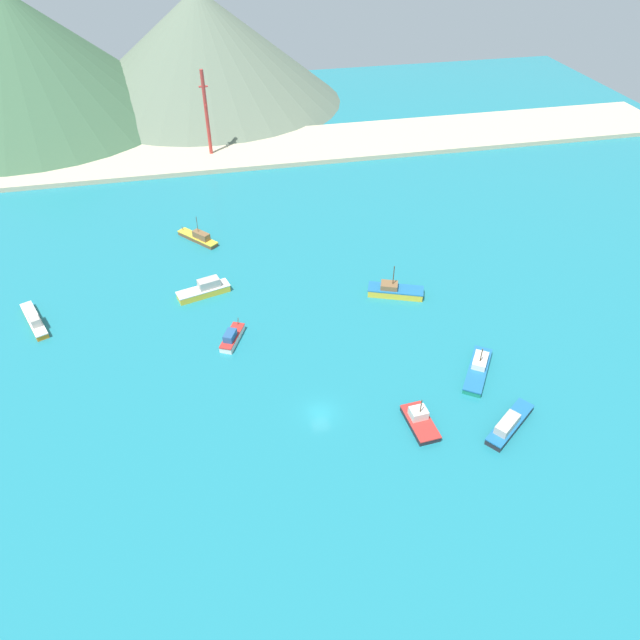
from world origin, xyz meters
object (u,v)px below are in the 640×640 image
Objects in this scene: fishing_boat_1 at (205,290)px; fishing_boat_4 at (232,337)px; fishing_boat_5 at (509,424)px; fishing_boat_2 at (420,421)px; fishing_boat_0 at (395,291)px; fishing_boat_6 at (199,238)px; fishing_boat_7 at (34,320)px; fishing_boat_3 at (478,369)px; radio_tower at (207,115)px.

fishing_boat_4 is (3.56, -14.28, -0.21)m from fishing_boat_1.
fishing_boat_2 is at bearing 164.43° from fishing_boat_5.
fishing_boat_5 is at bearing -46.11° from fishing_boat_1.
fishing_boat_0 is 1.42× the size of fishing_boat_2.
fishing_boat_6 is 0.84× the size of fishing_boat_7.
fishing_boat_3 is (6.35, -22.30, -0.14)m from fishing_boat_0.
fishing_boat_4 is (-24.11, 23.54, 0.12)m from fishing_boat_2.
fishing_boat_6 is at bearing 37.54° from fishing_boat_7.
fishing_boat_0 reaches higher than fishing_boat_7.
fishing_boat_3 is 0.46× the size of radio_tower.
fishing_boat_5 is (5.79, -33.82, -0.00)m from fishing_boat_0.
fishing_boat_4 is at bearing -91.24° from radio_tower.
fishing_boat_1 is 46.87m from fishing_boat_2.
fishing_boat_6 is (-33.97, 26.72, -0.07)m from fishing_boat_0.
fishing_boat_5 is at bearing -36.71° from fishing_boat_4.
fishing_boat_3 is at bearing -36.43° from fishing_boat_1.
fishing_boat_2 reaches higher than fishing_boat_4.
radio_tower is at bearing 82.83° from fishing_boat_6.
fishing_boat_0 is 1.48× the size of fishing_boat_4.
fishing_boat_5 is 0.88× the size of fishing_boat_7.
fishing_boat_6 is 36.32m from fishing_boat_7.
fishing_boat_3 is at bearing -21.26° from fishing_boat_7.
fishing_boat_1 is at bearing -89.45° from fishing_boat_6.
fishing_boat_4 is 0.32× the size of radio_tower.
radio_tower is at bearing 85.22° from fishing_boat_1.
fishing_boat_5 is (39.58, -41.14, -0.20)m from fishing_boat_1.
fishing_boat_2 reaches higher than fishing_boat_1.
fishing_boat_2 reaches higher than fishing_boat_5.
fishing_boat_3 is at bearing -69.24° from radio_tower.
fishing_boat_7 is (-28.80, -22.13, 0.04)m from fishing_boat_6.
fishing_boat_2 is (-6.11, -30.51, -0.14)m from fishing_boat_0.
fishing_boat_1 is at bearing 126.19° from fishing_boat_2.
radio_tower is (5.41, 43.05, 10.59)m from fishing_boat_6.
fishing_boat_3 is at bearing -50.56° from fishing_boat_6.
radio_tower reaches higher than fishing_boat_2.
fishing_boat_2 is (27.68, -37.82, -0.34)m from fishing_boat_1.
fishing_boat_6 is (-0.19, 19.40, -0.26)m from fishing_boat_1.
fishing_boat_4 is at bearing -83.64° from fishing_boat_6.
fishing_boat_4 is 33.89m from fishing_boat_6.
fishing_boat_3 is 74.16m from fishing_boat_7.
fishing_boat_6 is (-39.76, 60.54, -0.06)m from fishing_boat_5.
fishing_boat_3 is 1.47× the size of fishing_boat_4.
fishing_boat_6 is at bearing 129.44° from fishing_boat_3.
fishing_boat_3 reaches higher than fishing_boat_5.
fishing_boat_6 is 0.41× the size of radio_tower.
fishing_boat_2 reaches higher than fishing_boat_7.
fishing_boat_5 is 0.43× the size of radio_tower.
radio_tower reaches higher than fishing_boat_7.
fishing_boat_1 is 19.40m from fishing_boat_6.
fishing_boat_1 is at bearing 167.78° from fishing_boat_0.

